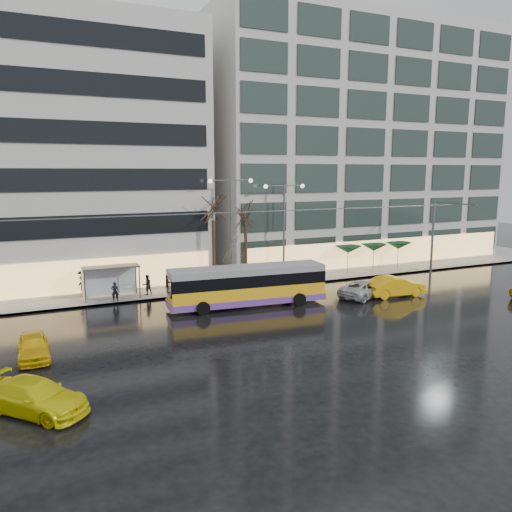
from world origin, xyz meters
TOP-DOWN VIEW (x-y plane):
  - ground at (0.00, 0.00)m, footprint 140.00×140.00m
  - sidewalk at (2.00, 14.00)m, footprint 80.00×10.00m
  - kerb at (2.00, 9.05)m, footprint 80.00×0.10m
  - building_right at (19.00, 19.00)m, footprint 32.00×14.00m
  - trolleybus at (0.80, 4.61)m, footprint 11.70×4.93m
  - catenary at (1.00, 7.94)m, footprint 42.24×5.12m
  - bus_shelter at (-8.38, 10.69)m, footprint 4.20×1.60m
  - street_lamp_near at (2.00, 10.80)m, footprint 3.96×0.36m
  - street_lamp_far at (7.00, 10.80)m, footprint 3.96×0.36m
  - tree_a at (0.50, 11.00)m, footprint 3.20×3.20m
  - tree_b at (3.50, 11.20)m, footprint 3.20×3.20m
  - parasol_a at (14.00, 11.00)m, footprint 2.50×2.50m
  - parasol_b at (17.00, 11.00)m, footprint 2.50×2.50m
  - parasol_c at (20.00, 11.00)m, footprint 2.50×2.50m
  - taxi_a at (-13.64, -0.33)m, footprint 1.64×3.90m
  - taxi_b at (12.62, 2.48)m, footprint 5.00×2.09m
  - taxi_d at (-13.65, -6.86)m, footprint 4.67×4.72m
  - sedan_silver at (10.21, 3.25)m, footprint 5.25×3.80m
  - pedestrian_a at (-7.93, 9.40)m, footprint 1.13×1.15m
  - pedestrian_b at (-5.28, 10.55)m, footprint 0.89×0.76m
  - pedestrian_c at (-9.93, 11.78)m, footprint 1.30×1.16m

SIDE VIEW (x-z plane):
  - ground at x=0.00m, z-range 0.00..0.00m
  - sidewalk at x=2.00m, z-range 0.00..0.15m
  - kerb at x=2.00m, z-range 0.00..0.15m
  - taxi_a at x=-13.64m, z-range 0.00..1.32m
  - sedan_silver at x=10.21m, z-range 0.00..1.33m
  - taxi_d at x=-13.65m, z-range 0.00..1.37m
  - taxi_b at x=12.62m, z-range 0.00..1.61m
  - pedestrian_b at x=-5.28m, z-range 0.15..1.73m
  - pedestrian_c at x=-9.93m, z-range 0.21..2.32m
  - trolleybus at x=0.80m, z-range -1.23..4.12m
  - pedestrian_a at x=-7.93m, z-range 0.54..2.73m
  - bus_shelter at x=-8.38m, z-range 0.71..3.22m
  - parasol_a at x=14.00m, z-range 1.12..3.77m
  - parasol_b at x=17.00m, z-range 1.12..3.77m
  - parasol_c at x=20.00m, z-range 1.12..3.77m
  - catenary at x=1.00m, z-range 0.75..7.75m
  - street_lamp_far at x=7.00m, z-range 1.45..9.98m
  - street_lamp_near at x=2.00m, z-range 1.48..10.51m
  - tree_b at x=3.50m, z-range 2.55..10.25m
  - tree_a at x=0.50m, z-range 2.89..11.29m
  - building_right at x=19.00m, z-range 0.15..25.15m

